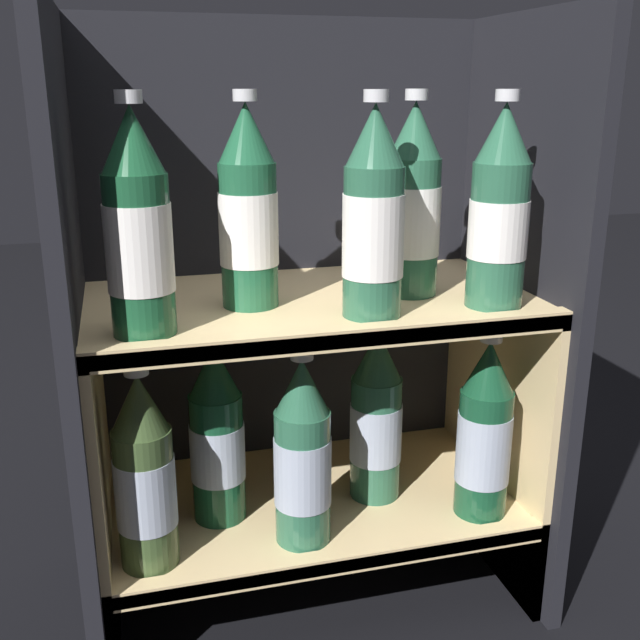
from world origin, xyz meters
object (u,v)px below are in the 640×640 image
bottle_lower_front_1 (303,458)px  bottle_lower_back_0 (217,438)px  bottle_upper_front_2 (499,213)px  bottle_upper_back_1 (412,207)px  bottle_upper_front_1 (373,221)px  bottle_lower_front_2 (484,435)px  bottle_lower_front_0 (145,478)px  bottle_lower_back_1 (376,420)px  bottle_upper_back_0 (248,214)px  bottle_upper_front_0 (138,232)px

bottle_lower_front_1 → bottle_lower_back_0: same height
bottle_upper_front_2 → bottle_upper_back_1: (-0.08, 0.08, -0.00)m
bottle_upper_front_2 → bottle_upper_front_1: bearing=180.0°
bottle_lower_front_1 → bottle_lower_back_0: 0.13m
bottle_upper_front_1 → bottle_lower_back_0: 0.36m
bottle_upper_front_1 → bottle_lower_front_2: (0.17, 0.00, -0.30)m
bottle_lower_front_0 → bottle_lower_back_1: same height
bottle_upper_back_1 → bottle_upper_front_1: bearing=-135.0°
bottle_lower_front_2 → bottle_lower_back_0: (-0.35, 0.08, 0.00)m
bottle_lower_back_0 → bottle_lower_front_0: bearing=-140.2°
bottle_upper_front_2 → bottle_lower_front_1: 0.40m
bottle_lower_front_1 → bottle_lower_back_1: same height
bottle_lower_front_0 → bottle_lower_back_1: bearing=14.2°
bottle_lower_front_2 → bottle_lower_front_1: bearing=180.0°
bottle_upper_front_1 → bottle_lower_back_1: bottle_upper_front_1 is taller
bottle_lower_front_0 → bottle_lower_back_1: size_ratio=1.00×
bottle_upper_back_1 → bottle_lower_back_1: (-0.04, 0.00, -0.30)m
bottle_lower_front_2 → bottle_upper_back_0: bearing=164.8°
bottle_upper_back_1 → bottle_lower_front_0: bottle_upper_back_1 is taller
bottle_lower_front_2 → bottle_lower_back_0: bearing=166.9°
bottle_upper_back_1 → bottle_lower_front_0: 0.48m
bottle_lower_back_0 → bottle_lower_front_2: bearing=-13.1°
bottle_upper_back_0 → bottle_upper_back_1: 0.22m
bottle_lower_front_2 → bottle_lower_back_0: 0.36m
bottle_upper_back_1 → bottle_lower_front_2: bearing=-44.4°
bottle_upper_back_0 → bottle_lower_back_0: size_ratio=1.00×
bottle_lower_back_0 → bottle_lower_back_1: bearing=0.0°
bottle_lower_front_0 → bottle_lower_back_0: size_ratio=1.00×
bottle_upper_front_1 → bottle_lower_back_0: (-0.19, 0.08, -0.30)m
bottle_upper_front_2 → bottle_upper_back_0: bearing=164.7°
bottle_lower_front_0 → bottle_lower_front_1: 0.20m
bottle_upper_front_0 → bottle_lower_back_1: 0.44m
bottle_upper_front_1 → bottle_upper_front_2: size_ratio=1.00×
bottle_lower_front_0 → bottle_lower_back_1: 0.34m
bottle_lower_front_1 → bottle_lower_front_0: bearing=-180.0°
bottle_lower_front_2 → bottle_lower_back_0: size_ratio=1.00×
bottle_lower_front_0 → bottle_lower_front_2: same height
bottle_upper_front_1 → bottle_upper_back_1: (0.08, 0.08, 0.00)m
bottle_lower_front_0 → bottle_lower_front_2: bearing=0.0°
bottle_upper_front_1 → bottle_lower_back_1: (0.04, 0.08, -0.30)m
bottle_upper_front_1 → bottle_upper_back_1: bearing=45.0°
bottle_upper_front_0 → bottle_upper_front_1: 0.27m
bottle_upper_front_2 → bottle_upper_back_0: (-0.30, 0.08, -0.00)m
bottle_upper_back_0 → bottle_lower_front_0: 0.35m
bottle_lower_front_2 → bottle_lower_back_1: (-0.13, 0.08, 0.00)m
bottle_upper_back_1 → bottle_lower_back_1: size_ratio=1.00×
bottle_upper_front_2 → bottle_lower_front_2: 0.30m
bottle_upper_back_0 → bottle_lower_front_1: bottle_upper_back_0 is taller
bottle_upper_front_2 → bottle_lower_back_1: bottle_upper_front_2 is taller
bottle_upper_back_1 → bottle_lower_front_2: (0.08, -0.08, -0.30)m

